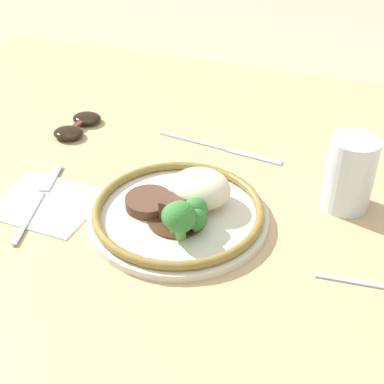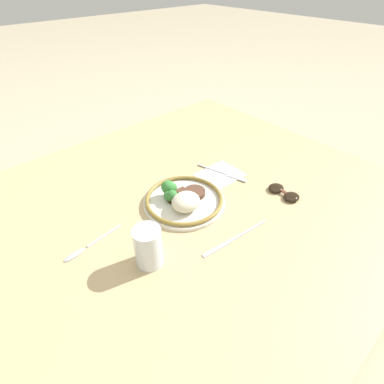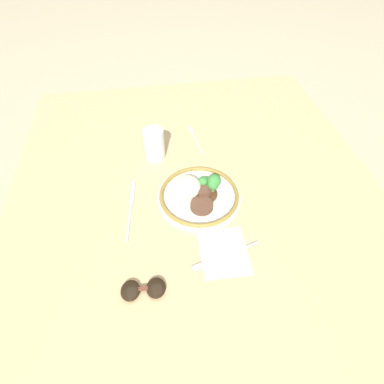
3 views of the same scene
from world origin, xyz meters
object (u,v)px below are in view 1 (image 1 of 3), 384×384
Objects in this scene: fork at (42,193)px; plate at (182,207)px; sunglasses at (78,125)px; juice_glass at (349,176)px; knife at (223,149)px.

plate is at bearing -99.47° from fork.
plate reaches higher than sunglasses.
fork is 1.74× the size of sunglasses.
juice_glass reaches higher than knife.
sunglasses is (-0.05, 0.19, 0.00)m from fork.
plate is at bearing -82.36° from knife.
knife is at bearing 7.91° from sunglasses.
knife is at bearing -58.70° from fork.
knife is at bearing 90.86° from plate.
juice_glass is at bearing -16.36° from knife.
plate is at bearing -30.46° from sunglasses.
sunglasses is at bearing 172.01° from juice_glass.
knife is (-0.21, 0.09, -0.05)m from juice_glass.
juice_glass is 1.00× the size of sunglasses.
fork is (-0.21, -0.02, -0.02)m from plate.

